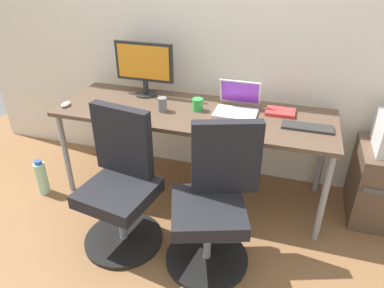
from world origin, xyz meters
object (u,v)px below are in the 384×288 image
Objects in this scene: office_chair_right at (214,204)px; water_bottle_on_floor at (42,178)px; office_chair_left at (121,186)px; desktop_monitor at (144,65)px; coffee_mug at (198,105)px; open_laptop at (237,104)px.

water_bottle_on_floor is at bearing 170.49° from office_chair_right.
office_chair_left is 1.96× the size of desktop_monitor.
coffee_mug is at bearing 19.02° from water_bottle_on_floor.
coffee_mug is at bearing -19.66° from desktop_monitor.
water_bottle_on_floor is at bearing -160.98° from coffee_mug.
open_laptop is 0.29m from coffee_mug.
coffee_mug is at bearing 114.13° from office_chair_right.
coffee_mug is (-0.29, -0.07, -0.01)m from open_laptop.
office_chair_left is at bearing -130.02° from open_laptop.
desktop_monitor is 0.81m from open_laptop.
office_chair_left is 10.22× the size of coffee_mug.
desktop_monitor reaches higher than water_bottle_on_floor.
open_laptop is at bearing 49.98° from office_chair_left.
coffee_mug reaches higher than water_bottle_on_floor.
office_chair_right is 1.96× the size of desktop_monitor.
open_laptop is (0.78, -0.11, -0.20)m from desktop_monitor.
desktop_monitor reaches higher than office_chair_right.
desktop_monitor is 0.56m from coffee_mug.
water_bottle_on_floor is 0.65× the size of desktop_monitor.
office_chair_right is at bearing -9.51° from water_bottle_on_floor.
coffee_mug is at bearing 63.46° from office_chair_left.
office_chair_right is (0.63, -0.00, 0.00)m from office_chair_left.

